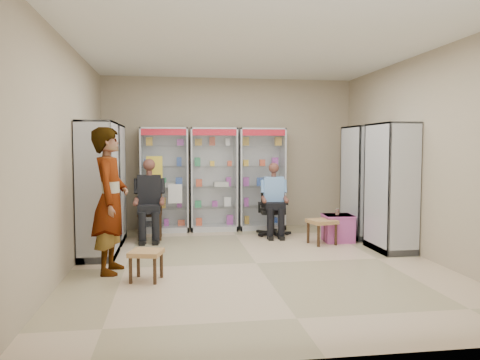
{
  "coord_description": "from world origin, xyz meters",
  "views": [
    {
      "loc": [
        -1.16,
        -6.36,
        1.62
      ],
      "look_at": [
        -0.13,
        0.7,
        1.12
      ],
      "focal_mm": 35.0,
      "sensor_mm": 36.0,
      "label": 1
    }
  ],
  "objects": [
    {
      "name": "floor",
      "position": [
        0.0,
        0.0,
        0.0
      ],
      "size": [
        6.0,
        6.0,
        0.0
      ],
      "primitive_type": "plane",
      "color": "tan",
      "rests_on": "ground"
    },
    {
      "name": "room_shell",
      "position": [
        0.0,
        0.0,
        1.97
      ],
      "size": [
        5.02,
        6.02,
        3.01
      ],
      "color": "tan",
      "rests_on": "ground"
    },
    {
      "name": "cabinet_back_left",
      "position": [
        -1.3,
        2.73,
        1.0
      ],
      "size": [
        0.9,
        0.5,
        2.0
      ],
      "primitive_type": "cube",
      "color": "#B0B3B8",
      "rests_on": "floor"
    },
    {
      "name": "cabinet_back_mid",
      "position": [
        -0.35,
        2.73,
        1.0
      ],
      "size": [
        0.9,
        0.5,
        2.0
      ],
      "primitive_type": "cube",
      "color": "#ACB0B4",
      "rests_on": "floor"
    },
    {
      "name": "cabinet_back_right",
      "position": [
        0.6,
        2.73,
        1.0
      ],
      "size": [
        0.9,
        0.5,
        2.0
      ],
      "primitive_type": "cube",
      "color": "#A0A1A7",
      "rests_on": "floor"
    },
    {
      "name": "cabinet_right_far",
      "position": [
        2.23,
        1.6,
        1.0
      ],
      "size": [
        0.9,
        0.5,
        2.0
      ],
      "primitive_type": "cube",
      "rotation": [
        0.0,
        0.0,
        1.57
      ],
      "color": "#A2A6A9",
      "rests_on": "floor"
    },
    {
      "name": "cabinet_right_near",
      "position": [
        2.23,
        0.5,
        1.0
      ],
      "size": [
        0.9,
        0.5,
        2.0
      ],
      "primitive_type": "cube",
      "rotation": [
        0.0,
        0.0,
        1.57
      ],
      "color": "#B0B2B8",
      "rests_on": "floor"
    },
    {
      "name": "cabinet_left_far",
      "position": [
        -2.23,
        1.8,
        1.0
      ],
      "size": [
        0.9,
        0.5,
        2.0
      ],
      "primitive_type": "cube",
      "rotation": [
        0.0,
        0.0,
        -1.57
      ],
      "color": "silver",
      "rests_on": "floor"
    },
    {
      "name": "cabinet_left_near",
      "position": [
        -2.23,
        0.7,
        1.0
      ],
      "size": [
        0.9,
        0.5,
        2.0
      ],
      "primitive_type": "cube",
      "rotation": [
        0.0,
        0.0,
        -1.57
      ],
      "color": "#B7B9BF",
      "rests_on": "floor"
    },
    {
      "name": "wooden_chair",
      "position": [
        -1.55,
        2.0,
        0.47
      ],
      "size": [
        0.42,
        0.42,
        0.94
      ],
      "primitive_type": "cube",
      "color": "black",
      "rests_on": "floor"
    },
    {
      "name": "seated_customer",
      "position": [
        -1.55,
        1.95,
        0.67
      ],
      "size": [
        0.44,
        0.6,
        1.34
      ],
      "primitive_type": null,
      "color": "black",
      "rests_on": "floor"
    },
    {
      "name": "office_chair",
      "position": [
        0.68,
        2.03,
        0.49
      ],
      "size": [
        0.59,
        0.59,
        0.99
      ],
      "primitive_type": "cube",
      "rotation": [
        0.0,
        0.0,
        -0.09
      ],
      "color": "black",
      "rests_on": "floor"
    },
    {
      "name": "seated_shopkeeper",
      "position": [
        0.68,
        1.98,
        0.63
      ],
      "size": [
        0.46,
        0.61,
        1.26
      ],
      "primitive_type": null,
      "rotation": [
        0.0,
        0.0,
        -0.09
      ],
      "color": "#7497E6",
      "rests_on": "floor"
    },
    {
      "name": "pink_trunk",
      "position": [
        1.67,
        1.3,
        0.23
      ],
      "size": [
        0.51,
        0.5,
        0.46
      ],
      "primitive_type": "cube",
      "rotation": [
        0.0,
        0.0,
        -0.07
      ],
      "color": "#BB4A95",
      "rests_on": "floor"
    },
    {
      "name": "tea_glass",
      "position": [
        1.66,
        1.3,
        0.52
      ],
      "size": [
        0.07,
        0.07,
        0.11
      ],
      "primitive_type": "cylinder",
      "color": "#571F07",
      "rests_on": "pink_trunk"
    },
    {
      "name": "woven_stool_a",
      "position": [
        1.32,
        1.12,
        0.21
      ],
      "size": [
        0.5,
        0.5,
        0.42
      ],
      "primitive_type": "cube",
      "rotation": [
        0.0,
        0.0,
        0.23
      ],
      "color": "#9A6F41",
      "rests_on": "floor"
    },
    {
      "name": "woven_stool_b",
      "position": [
        -1.48,
        -0.65,
        0.19
      ],
      "size": [
        0.45,
        0.45,
        0.37
      ],
      "primitive_type": "cube",
      "rotation": [
        0.0,
        0.0,
        -0.24
      ],
      "color": "tan",
      "rests_on": "floor"
    },
    {
      "name": "standing_man",
      "position": [
        -1.95,
        -0.19,
        0.94
      ],
      "size": [
        0.51,
        0.72,
        1.88
      ],
      "primitive_type": "imported",
      "rotation": [
        0.0,
        0.0,
        1.49
      ],
      "color": "#969699",
      "rests_on": "floor"
    }
  ]
}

